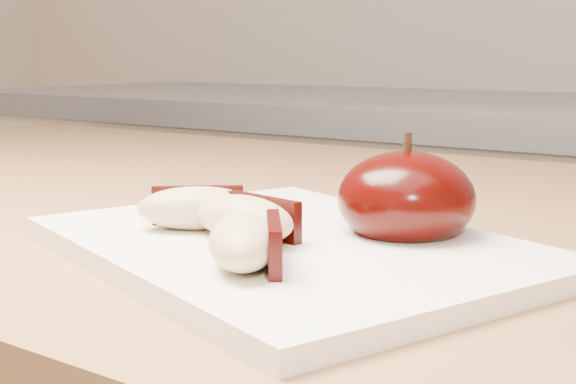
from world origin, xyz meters
The scene contains 5 objects.
cutting_board centered at (-0.01, 0.35, 0.91)m, with size 0.27×0.20×0.01m, color white.
apple_half centered at (0.03, 0.40, 0.93)m, with size 0.09×0.09×0.06m.
apple_wedge_a centered at (-0.07, 0.34, 0.92)m, with size 0.07×0.07×0.02m.
apple_wedge_b centered at (-0.03, 0.33, 0.92)m, with size 0.07×0.04×0.02m.
apple_wedge_c centered at (0.01, 0.29, 0.92)m, with size 0.07×0.07×0.02m.
Camera 1 is at (0.24, 0.01, 1.01)m, focal length 50.00 mm.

